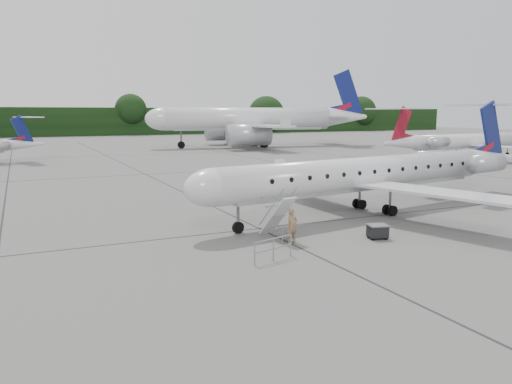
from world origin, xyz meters
name	(u,v)px	position (x,y,z in m)	size (l,w,h in m)	color
ground	(411,234)	(0.00, 0.00, 0.00)	(320.00, 320.00, 0.00)	slate
treeline	(90,122)	(0.00, 130.00, 4.00)	(260.00, 4.00, 8.00)	black
main_regional_jet	(365,157)	(1.17, 5.69, 3.65)	(28.44, 20.47, 7.29)	silver
airstair	(278,217)	(-6.89, 2.29, 1.14)	(0.85, 2.09, 2.29)	silver
passenger	(292,226)	(-6.70, 1.11, 0.88)	(0.64, 0.42, 1.76)	#7E6344
safety_railing	(273,250)	(-8.88, -1.11, 0.50)	(2.20, 0.08, 1.00)	gray
baggage_cart	(378,231)	(-2.24, 0.03, 0.41)	(0.94, 0.76, 0.81)	black
bg_narrowbody	(249,108)	(21.12, 67.07, 7.43)	(41.39, 29.80, 14.86)	silver
bg_regional_right	(470,134)	(37.99, 30.17, 3.58)	(27.29, 19.65, 7.16)	silver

